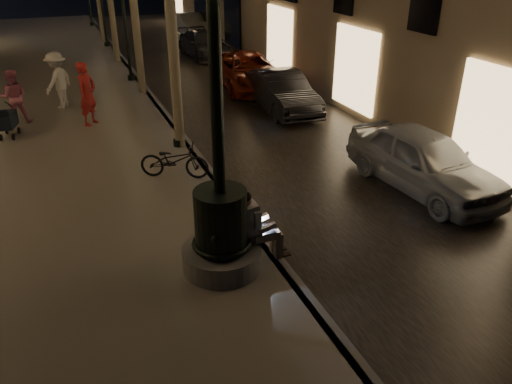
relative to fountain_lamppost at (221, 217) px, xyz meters
name	(u,v)px	position (x,y,z in m)	size (l,w,h in m)	color
ground	(144,90)	(1.00, 13.00, -1.21)	(120.00, 120.00, 0.00)	black
cobble_lane	(215,83)	(4.00, 13.00, -1.20)	(6.00, 45.00, 0.02)	black
promenade	(36,98)	(-3.00, 13.00, -1.11)	(8.00, 45.00, 0.20)	slate
curb_strip	(143,87)	(1.00, 13.00, -1.11)	(0.25, 45.00, 0.20)	#59595B
fountain_lamppost	(221,217)	(0.00, 0.00, 0.00)	(1.40, 1.40, 5.21)	#59595B
seated_man_laptop	(255,224)	(0.61, 0.00, -0.28)	(1.03, 0.35, 1.40)	gray
lamp_curb_a	(170,34)	(0.70, 6.00, 2.02)	(0.36, 0.36, 4.81)	black
lamp_curb_b	(123,2)	(0.70, 14.00, 2.02)	(0.36, 0.36, 4.81)	black
stroller	(7,120)	(-3.72, 8.52, -0.50)	(0.58, 1.02, 1.03)	black
car_front	(424,160)	(5.55, 1.59, -0.49)	(1.72, 4.26, 1.45)	#989C9F
car_second	(282,92)	(5.00, 8.43, -0.53)	(1.44, 4.12, 1.36)	black
car_third	(248,71)	(5.00, 11.70, -0.53)	(2.27, 4.92, 1.37)	maroon
car_rear	(204,44)	(5.11, 18.20, -0.58)	(1.77, 4.35, 1.26)	#292A2E
car_fifth	(190,24)	(6.20, 24.88, -0.56)	(1.39, 3.98, 1.31)	#A0A19B
pedestrian_red	(87,94)	(-1.38, 8.85, -0.04)	(0.71, 0.46, 1.94)	#B12423
pedestrian_pink	(14,97)	(-3.50, 9.85, -0.17)	(0.82, 0.64, 1.68)	#C46888
pedestrian_white	(58,80)	(-2.14, 11.07, -0.07)	(1.22, 0.70, 1.89)	silver
bicycle	(174,160)	(0.12, 3.99, -0.57)	(0.59, 1.68, 0.88)	black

